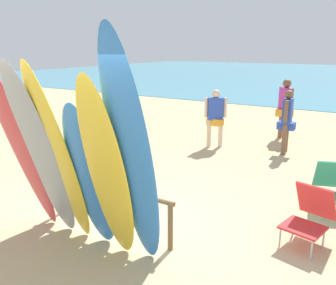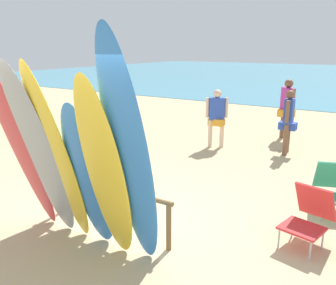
# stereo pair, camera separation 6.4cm
# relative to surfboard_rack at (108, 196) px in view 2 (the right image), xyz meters

# --- Properties ---
(ground) EXTENTS (60.00, 60.00, 0.00)m
(ground) POSITION_rel_surfboard_rack_xyz_m (0.00, 14.00, -0.51)
(ground) COLOR tan
(surfboard_rack) EXTENTS (2.14, 0.07, 0.69)m
(surfboard_rack) POSITION_rel_surfboard_rack_xyz_m (0.00, 0.00, 0.00)
(surfboard_rack) COLOR brown
(surfboard_rack) RESTS_ON ground
(surfboard_red_0) EXTENTS (0.55, 0.98, 2.78)m
(surfboard_red_0) POSITION_rel_surfboard_rack_xyz_m (-0.89, -0.72, 0.88)
(surfboard_red_0) COLOR #D13D42
(surfboard_red_0) RESTS_ON ground
(surfboard_grey_1) EXTENTS (0.58, 0.84, 2.45)m
(surfboard_grey_1) POSITION_rel_surfboard_rack_xyz_m (-0.50, -0.69, 0.71)
(surfboard_grey_1) COLOR #999EA3
(surfboard_grey_1) RESTS_ON ground
(surfboard_yellow_2) EXTENTS (0.54, 0.84, 2.46)m
(surfboard_yellow_2) POSITION_rel_surfboard_rack_xyz_m (-0.21, -0.65, 0.72)
(surfboard_yellow_2) COLOR yellow
(surfboard_yellow_2) RESTS_ON ground
(surfboard_blue_3) EXTENTS (0.61, 0.67, 1.99)m
(surfboard_blue_3) POSITION_rel_surfboard_rack_xyz_m (0.18, -0.53, 0.48)
(surfboard_blue_3) COLOR #337AD1
(surfboard_blue_3) RESTS_ON ground
(surfboard_yellow_4) EXTENTS (0.57, 0.73, 2.34)m
(surfboard_yellow_4) POSITION_rel_surfboard_rack_xyz_m (0.55, -0.64, 0.66)
(surfboard_yellow_4) COLOR yellow
(surfboard_yellow_4) RESTS_ON ground
(surfboard_blue_5) EXTENTS (0.55, 0.81, 2.82)m
(surfboard_blue_5) POSITION_rel_surfboard_rack_xyz_m (0.89, -0.61, 0.90)
(surfboard_blue_5) COLOR #337AD1
(surfboard_blue_5) RESTS_ON ground
(beachgoer_photographing) EXTENTS (0.51, 0.36, 1.51)m
(beachgoer_photographing) POSITION_rel_surfboard_rack_xyz_m (-0.54, 4.81, 0.36)
(beachgoer_photographing) COLOR beige
(beachgoer_photographing) RESTS_ON ground
(beachgoer_strolling) EXTENTS (0.45, 0.52, 1.70)m
(beachgoer_strolling) POSITION_rel_surfboard_rack_xyz_m (0.79, 6.58, 0.47)
(beachgoer_strolling) COLOR brown
(beachgoer_strolling) RESTS_ON ground
(beachgoer_by_water) EXTENTS (0.41, 0.59, 1.57)m
(beachgoer_by_water) POSITION_rel_surfboard_rack_xyz_m (1.18, 5.19, 0.39)
(beachgoer_by_water) COLOR brown
(beachgoer_by_water) RESTS_ON ground
(beach_chair_red) EXTENTS (0.71, 0.83, 0.81)m
(beach_chair_red) POSITION_rel_surfboard_rack_xyz_m (2.62, 2.34, -0.09)
(beach_chair_red) COLOR #B7B7BC
(beach_chair_red) RESTS_ON ground
(beach_chair_blue) EXTENTS (0.64, 0.80, 0.81)m
(beach_chair_blue) POSITION_rel_surfboard_rack_xyz_m (2.50, 1.11, -0.09)
(beach_chair_blue) COLOR #B7B7BC
(beach_chair_blue) RESTS_ON ground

